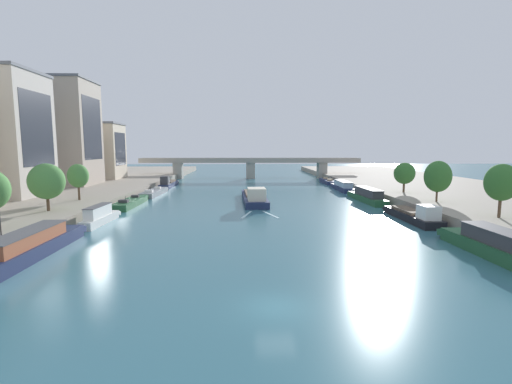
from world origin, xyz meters
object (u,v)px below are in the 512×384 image
(moored_boat_left_upstream, at_px, (131,202))
(moored_boat_right_upstream, at_px, (327,181))
(moored_boat_right_end, at_px, (498,246))
(tree_right_midway, at_px, (438,176))
(moored_boat_left_second, at_px, (32,245))
(moored_boat_left_near, at_px, (169,183))
(tree_right_nearest, at_px, (502,182))
(moored_boat_left_midway, at_px, (154,192))
(moored_boat_right_near, at_px, (414,215))
(moored_boat_right_second, at_px, (367,196))
(tree_left_third, at_px, (78,176))
(barge_midriver, at_px, (254,197))
(moored_boat_left_downstream, at_px, (100,216))
(tree_left_past_mid, at_px, (47,181))
(moored_boat_right_far, at_px, (343,186))
(bridge_far, at_px, (250,165))
(tree_right_by_lamp, at_px, (404,173))

(moored_boat_left_upstream, height_order, moored_boat_right_upstream, moored_boat_left_upstream)
(moored_boat_right_end, bearing_deg, tree_right_midway, 73.87)
(moored_boat_left_second, bearing_deg, moored_boat_left_near, 89.83)
(moored_boat_right_end, distance_m, tree_right_nearest, 14.02)
(tree_right_nearest, bearing_deg, moored_boat_left_upstream, 157.59)
(moored_boat_left_midway, xyz_separation_m, moored_boat_right_near, (42.30, -29.17, 0.29))
(moored_boat_left_second, height_order, moored_boat_left_upstream, moored_boat_left_second)
(moored_boat_right_end, xyz_separation_m, moored_boat_right_second, (-0.22, 35.01, -0.05))
(tree_right_midway, bearing_deg, moored_boat_left_upstream, 171.08)
(moored_boat_left_upstream, height_order, tree_left_third, tree_left_third)
(barge_midriver, bearing_deg, moored_boat_left_midway, 152.61)
(tree_right_midway, bearing_deg, moored_boat_left_second, -156.02)
(moored_boat_left_downstream, xyz_separation_m, moored_boat_left_midway, (-0.10, 29.66, -0.51))
(moored_boat_left_second, bearing_deg, tree_right_nearest, 10.17)
(moored_boat_right_near, bearing_deg, moored_boat_left_near, 133.48)
(moored_boat_right_end, xyz_separation_m, tree_left_past_mid, (-49.17, 17.22, 4.44))
(moored_boat_right_end, relative_size, moored_boat_right_far, 0.96)
(moored_boat_right_second, bearing_deg, tree_right_midway, -57.83)
(moored_boat_left_upstream, xyz_separation_m, tree_right_midway, (49.57, -7.78, 4.98))
(moored_boat_left_downstream, relative_size, moored_boat_left_near, 0.69)
(moored_boat_left_midway, height_order, moored_boat_right_upstream, moored_boat_right_upstream)
(moored_boat_left_downstream, bearing_deg, moored_boat_right_far, 41.05)
(moored_boat_left_near, bearing_deg, barge_midriver, -51.37)
(moored_boat_left_second, bearing_deg, moored_boat_left_upstream, 90.20)
(moored_boat_left_downstream, xyz_separation_m, moored_boat_right_far, (42.12, 36.68, -0.11))
(tree_right_nearest, bearing_deg, moored_boat_left_near, 134.54)
(moored_boat_left_downstream, xyz_separation_m, tree_left_third, (-7.49, 11.03, 4.46))
(moored_boat_right_second, bearing_deg, tree_left_third, -171.18)
(moored_boat_left_near, height_order, bridge_far, bridge_far)
(moored_boat_left_second, xyz_separation_m, moored_boat_right_near, (42.68, 15.07, -0.26))
(moored_boat_left_midway, xyz_separation_m, moored_boat_right_far, (42.23, 7.02, 0.40))
(moored_boat_right_end, bearing_deg, tree_left_past_mid, 160.70)
(bridge_far, bearing_deg, barge_midriver, -90.16)
(moored_boat_right_near, bearing_deg, moored_boat_right_end, -90.26)
(tree_right_nearest, relative_size, bridge_far, 0.09)
(moored_boat_left_near, xyz_separation_m, tree_right_midway, (49.29, -37.88, 4.67))
(moored_boat_right_far, relative_size, tree_right_midway, 2.43)
(moored_boat_left_second, height_order, tree_right_midway, tree_right_midway)
(barge_midriver, distance_m, moored_boat_left_second, 39.62)
(moored_boat_left_downstream, relative_size, moored_boat_right_second, 0.66)
(barge_midriver, relative_size, moored_boat_left_second, 1.21)
(moored_boat_left_downstream, height_order, moored_boat_right_second, moored_boat_right_second)
(moored_boat_left_near, height_order, tree_right_by_lamp, tree_right_by_lamp)
(moored_boat_left_upstream, xyz_separation_m, tree_right_by_lamp, (49.62, 4.16, 4.61))
(moored_boat_right_far, bearing_deg, tree_left_third, -152.66)
(moored_boat_left_midway, height_order, tree_right_midway, tree_right_midway)
(moored_boat_left_upstream, xyz_separation_m, tree_left_third, (-6.91, -4.17, 4.93))
(moored_boat_left_second, xyz_separation_m, moored_boat_right_second, (42.38, 33.27, -0.02))
(bridge_far, bearing_deg, moored_boat_left_upstream, -111.45)
(bridge_far, bearing_deg, moored_boat_left_second, -104.24)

